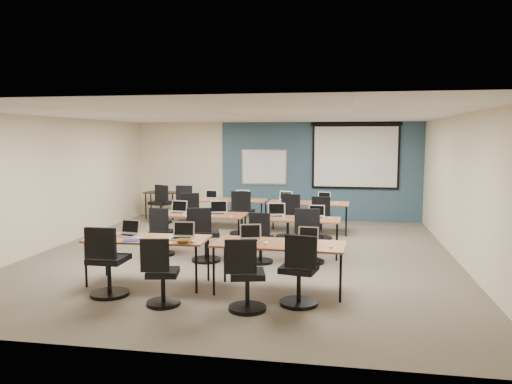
% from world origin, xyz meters
% --- Properties ---
extents(floor, '(8.00, 9.00, 0.02)m').
position_xyz_m(floor, '(0.00, 0.00, 0.00)').
color(floor, '#6B6354').
rests_on(floor, ground).
extents(ceiling, '(8.00, 9.00, 0.02)m').
position_xyz_m(ceiling, '(0.00, 0.00, 2.70)').
color(ceiling, white).
rests_on(ceiling, ground).
extents(wall_back, '(8.00, 0.04, 2.70)m').
position_xyz_m(wall_back, '(0.00, 4.50, 1.35)').
color(wall_back, beige).
rests_on(wall_back, ground).
extents(wall_front, '(8.00, 0.04, 2.70)m').
position_xyz_m(wall_front, '(0.00, -4.50, 1.35)').
color(wall_front, beige).
rests_on(wall_front, ground).
extents(wall_left, '(0.04, 9.00, 2.70)m').
position_xyz_m(wall_left, '(-4.00, 0.00, 1.35)').
color(wall_left, beige).
rests_on(wall_left, ground).
extents(wall_right, '(0.04, 9.00, 2.70)m').
position_xyz_m(wall_right, '(4.00, 0.00, 1.35)').
color(wall_right, beige).
rests_on(wall_right, ground).
extents(blue_accent_panel, '(5.50, 0.04, 2.70)m').
position_xyz_m(blue_accent_panel, '(1.25, 4.47, 1.35)').
color(blue_accent_panel, '#3D5977').
rests_on(blue_accent_panel, wall_back).
extents(whiteboard, '(1.28, 0.03, 0.98)m').
position_xyz_m(whiteboard, '(-0.30, 4.43, 1.45)').
color(whiteboard, '#A4A9AC').
rests_on(whiteboard, wall_back).
extents(projector_screen, '(2.40, 0.10, 1.82)m').
position_xyz_m(projector_screen, '(2.20, 4.41, 1.89)').
color(projector_screen, black).
rests_on(projector_screen, wall_back).
extents(training_table_front_left, '(1.86, 0.78, 0.73)m').
position_xyz_m(training_table_front_left, '(-1.07, -2.14, 0.69)').
color(training_table_front_left, olive).
rests_on(training_table_front_left, floor).
extents(training_table_front_right, '(1.93, 0.80, 0.73)m').
position_xyz_m(training_table_front_right, '(0.98, -2.17, 0.69)').
color(training_table_front_right, olive).
rests_on(training_table_front_right, floor).
extents(training_table_mid_left, '(1.88, 0.78, 0.73)m').
position_xyz_m(training_table_mid_left, '(-0.98, 0.36, 0.69)').
color(training_table_mid_left, olive).
rests_on(training_table_mid_left, floor).
extents(training_table_mid_right, '(1.69, 0.70, 0.73)m').
position_xyz_m(training_table_mid_right, '(1.01, 0.15, 0.68)').
color(training_table_mid_right, brown).
rests_on(training_table_mid_right, floor).
extents(training_table_back_left, '(1.94, 0.81, 0.73)m').
position_xyz_m(training_table_back_left, '(-0.96, 2.78, 0.69)').
color(training_table_back_left, '#9D6A30').
rests_on(training_table_back_left, floor).
extents(training_table_back_right, '(1.92, 0.80, 0.73)m').
position_xyz_m(training_table_back_right, '(1.08, 2.55, 0.69)').
color(training_table_back_right, '#A16A2C').
rests_on(training_table_back_right, floor).
extents(laptop_0, '(0.32, 0.27, 0.24)m').
position_xyz_m(laptop_0, '(-1.45, -2.02, 0.79)').
color(laptop_0, silver).
rests_on(laptop_0, training_table_front_left).
extents(mouse_0, '(0.07, 0.10, 0.03)m').
position_xyz_m(mouse_0, '(-1.19, -2.24, 0.74)').
color(mouse_0, white).
rests_on(mouse_0, training_table_front_left).
extents(task_chair_0, '(0.56, 0.56, 1.04)m').
position_xyz_m(task_chair_0, '(-1.41, -2.84, 0.43)').
color(task_chair_0, black).
rests_on(task_chair_0, floor).
extents(laptop_1, '(0.33, 0.28, 0.25)m').
position_xyz_m(laptop_1, '(-0.53, -2.11, 0.79)').
color(laptop_1, '#B2B2B8').
rests_on(laptop_1, training_table_front_left).
extents(mouse_1, '(0.08, 0.11, 0.03)m').
position_xyz_m(mouse_1, '(-0.29, -2.32, 0.74)').
color(mouse_1, white).
rests_on(mouse_1, training_table_front_left).
extents(task_chair_1, '(0.47, 0.47, 0.95)m').
position_xyz_m(task_chair_1, '(-0.50, -3.10, 0.39)').
color(task_chair_1, black).
rests_on(task_chair_1, floor).
extents(laptop_2, '(0.32, 0.27, 0.25)m').
position_xyz_m(laptop_2, '(0.52, -2.10, 0.79)').
color(laptop_2, '#B1B1B1').
rests_on(laptop_2, training_table_front_right).
extents(mouse_2, '(0.10, 0.12, 0.04)m').
position_xyz_m(mouse_2, '(0.80, -2.26, 0.74)').
color(mouse_2, white).
rests_on(mouse_2, training_table_front_right).
extents(task_chair_2, '(0.51, 0.51, 0.99)m').
position_xyz_m(task_chair_2, '(0.66, -3.10, 0.41)').
color(task_chair_2, black).
rests_on(task_chair_2, floor).
extents(laptop_3, '(0.30, 0.26, 0.23)m').
position_xyz_m(laptop_3, '(1.40, -2.09, 0.79)').
color(laptop_3, '#B9B9B9').
rests_on(laptop_3, training_table_front_right).
extents(mouse_3, '(0.06, 0.09, 0.03)m').
position_xyz_m(mouse_3, '(1.74, -2.35, 0.74)').
color(mouse_3, white).
rests_on(mouse_3, training_table_front_right).
extents(task_chair_3, '(0.53, 0.53, 1.01)m').
position_xyz_m(task_chair_3, '(1.34, -2.77, 0.42)').
color(task_chair_3, black).
rests_on(task_chair_3, floor).
extents(laptop_4, '(0.34, 0.29, 0.26)m').
position_xyz_m(laptop_4, '(-1.43, 0.35, 0.79)').
color(laptop_4, '#A8A8AC').
rests_on(laptop_4, training_table_mid_left).
extents(mouse_4, '(0.06, 0.10, 0.03)m').
position_xyz_m(mouse_4, '(-1.22, 0.08, 0.74)').
color(mouse_4, white).
rests_on(mouse_4, training_table_mid_left).
extents(task_chair_4, '(0.46, 0.46, 0.95)m').
position_xyz_m(task_chair_4, '(-1.54, -0.32, 0.39)').
color(task_chair_4, black).
rests_on(task_chair_4, floor).
extents(laptop_5, '(0.35, 0.30, 0.27)m').
position_xyz_m(laptop_5, '(-0.60, 0.37, 0.80)').
color(laptop_5, '#AFAFAF').
rests_on(laptop_5, training_table_mid_left).
extents(mouse_5, '(0.06, 0.10, 0.03)m').
position_xyz_m(mouse_5, '(-0.25, 0.05, 0.74)').
color(mouse_5, white).
rests_on(mouse_5, training_table_mid_left).
extents(task_chair_5, '(0.56, 0.54, 1.02)m').
position_xyz_m(task_chair_5, '(-0.60, -0.64, 0.42)').
color(task_chair_5, black).
rests_on(task_chair_5, floor).
extents(laptop_6, '(0.34, 0.29, 0.26)m').
position_xyz_m(laptop_6, '(0.60, 0.29, 0.79)').
color(laptop_6, '#AEAEAF').
rests_on(laptop_6, training_table_mid_right).
extents(mouse_6, '(0.08, 0.10, 0.03)m').
position_xyz_m(mouse_6, '(0.76, 0.16, 0.74)').
color(mouse_6, white).
rests_on(mouse_6, training_table_mid_right).
extents(task_chair_6, '(0.46, 0.46, 0.95)m').
position_xyz_m(task_chair_6, '(0.44, -0.59, 0.39)').
color(task_chair_6, black).
rests_on(task_chair_6, floor).
extents(laptop_7, '(0.31, 0.27, 0.24)m').
position_xyz_m(laptop_7, '(1.39, 0.28, 0.79)').
color(laptop_7, silver).
rests_on(laptop_7, training_table_mid_right).
extents(mouse_7, '(0.06, 0.10, 0.03)m').
position_xyz_m(mouse_7, '(1.65, 0.12, 0.74)').
color(mouse_7, white).
rests_on(mouse_7, training_table_mid_right).
extents(task_chair_7, '(0.55, 0.55, 1.03)m').
position_xyz_m(task_chair_7, '(1.30, -0.44, 0.43)').
color(task_chair_7, black).
rests_on(task_chair_7, floor).
extents(laptop_8, '(0.30, 0.25, 0.23)m').
position_xyz_m(laptop_8, '(-1.38, 2.71, 0.79)').
color(laptop_8, silver).
rests_on(laptop_8, training_table_back_left).
extents(mouse_8, '(0.06, 0.10, 0.03)m').
position_xyz_m(mouse_8, '(-1.15, 2.47, 0.74)').
color(mouse_8, white).
rests_on(mouse_8, training_table_back_left).
extents(task_chair_8, '(0.54, 0.52, 1.00)m').
position_xyz_m(task_chair_8, '(-1.54, 1.80, 0.41)').
color(task_chair_8, black).
rests_on(task_chair_8, floor).
extents(laptop_9, '(0.33, 0.28, 0.25)m').
position_xyz_m(laptop_9, '(-0.57, 2.68, 0.79)').
color(laptop_9, silver).
rests_on(laptop_9, training_table_back_left).
extents(mouse_9, '(0.08, 0.11, 0.03)m').
position_xyz_m(mouse_9, '(-0.31, 2.52, 0.74)').
color(mouse_9, white).
rests_on(mouse_9, training_table_back_left).
extents(task_chair_9, '(0.57, 0.57, 1.04)m').
position_xyz_m(task_chair_9, '(-0.44, 1.98, 0.43)').
color(task_chair_9, black).
rests_on(task_chair_9, floor).
extents(laptop_10, '(0.32, 0.27, 0.24)m').
position_xyz_m(laptop_10, '(0.51, 2.70, 0.79)').
color(laptop_10, '#B2B2B2').
rests_on(laptop_10, training_table_back_right).
extents(mouse_10, '(0.06, 0.09, 0.03)m').
position_xyz_m(mouse_10, '(0.79, 2.55, 0.74)').
color(mouse_10, white).
rests_on(mouse_10, training_table_back_right).
extents(task_chair_10, '(0.59, 0.55, 1.03)m').
position_xyz_m(task_chair_10, '(0.69, 1.76, 0.43)').
color(task_chair_10, black).
rests_on(task_chair_10, floor).
extents(laptop_11, '(0.31, 0.26, 0.24)m').
position_xyz_m(laptop_11, '(1.44, 2.73, 0.79)').
color(laptop_11, '#A3A3AB').
rests_on(laptop_11, training_table_back_right).
extents(mouse_11, '(0.08, 0.10, 0.03)m').
position_xyz_m(mouse_11, '(1.74, 2.49, 0.74)').
color(mouse_11, white).
rests_on(mouse_11, training_table_back_right).
extents(task_chair_11, '(0.50, 0.50, 0.98)m').
position_xyz_m(task_chair_11, '(1.42, 1.77, 0.41)').
color(task_chair_11, black).
rests_on(task_chair_11, floor).
extents(blue_mousepad, '(0.27, 0.24, 0.01)m').
position_xyz_m(blue_mousepad, '(-1.24, -2.39, 0.73)').
color(blue_mousepad, navy).
rests_on(blue_mousepad, training_table_front_left).
extents(snack_bowl, '(0.27, 0.27, 0.06)m').
position_xyz_m(snack_bowl, '(-0.41, -2.42, 0.76)').
color(snack_bowl, brown).
rests_on(snack_bowl, training_table_front_left).
extents(snack_plate, '(0.20, 0.20, 0.01)m').
position_xyz_m(snack_plate, '(0.56, -2.36, 0.74)').
color(snack_plate, white).
rests_on(snack_plate, training_table_front_right).
extents(coffee_cup, '(0.06, 0.06, 0.05)m').
position_xyz_m(coffee_cup, '(0.49, -2.40, 0.77)').
color(coffee_cup, silver).
rests_on(coffee_cup, snack_plate).
extents(utility_table, '(0.91, 0.51, 0.75)m').
position_xyz_m(utility_table, '(-3.16, 3.96, 0.66)').
color(utility_table, black).
rests_on(utility_table, floor).
extents(spare_chair_a, '(0.54, 0.54, 1.01)m').
position_xyz_m(spare_chair_a, '(-2.25, 3.41, 0.42)').
color(spare_chair_a, black).
rests_on(spare_chair_a, floor).
extents(spare_chair_b, '(0.61, 0.56, 1.04)m').
position_xyz_m(spare_chair_b, '(-2.87, 3.17, 0.43)').
color(spare_chair_b, black).
rests_on(spare_chair_b, floor).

